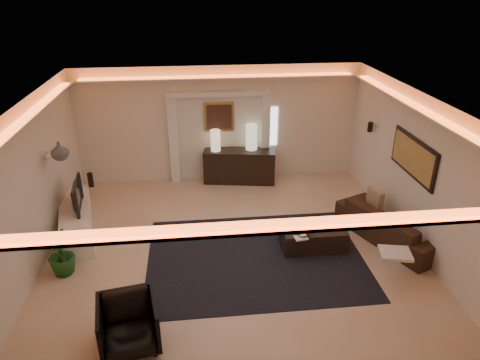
{
  "coord_description": "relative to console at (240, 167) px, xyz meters",
  "views": [
    {
      "loc": [
        -0.63,
        -6.85,
        4.77
      ],
      "look_at": [
        0.2,
        0.6,
        1.25
      ],
      "focal_mm": 32.28,
      "sensor_mm": 36.0,
      "label": 1
    }
  ],
  "objects": [
    {
      "name": "floor",
      "position": [
        -0.48,
        -3.19,
        -0.4
      ],
      "size": [
        7.0,
        7.0,
        0.0
      ],
      "primitive_type": "plane",
      "color": "beige",
      "rests_on": "ground"
    },
    {
      "name": "ceiling",
      "position": [
        -0.48,
        -3.19,
        2.5
      ],
      "size": [
        7.0,
        7.0,
        0.0
      ],
      "primitive_type": "plane",
      "rotation": [
        3.14,
        0.0,
        0.0
      ],
      "color": "white",
      "rests_on": "ground"
    },
    {
      "name": "wall_back",
      "position": [
        -0.48,
        0.31,
        1.05
      ],
      "size": [
        7.0,
        0.0,
        7.0
      ],
      "primitive_type": "plane",
      "rotation": [
        1.57,
        0.0,
        0.0
      ],
      "color": "beige",
      "rests_on": "ground"
    },
    {
      "name": "wall_front",
      "position": [
        -0.48,
        -6.69,
        1.05
      ],
      "size": [
        7.0,
        0.0,
        7.0
      ],
      "primitive_type": "plane",
      "rotation": [
        -1.57,
        0.0,
        0.0
      ],
      "color": "beige",
      "rests_on": "ground"
    },
    {
      "name": "wall_left",
      "position": [
        -3.98,
        -3.19,
        1.05
      ],
      "size": [
        0.0,
        7.0,
        7.0
      ],
      "primitive_type": "plane",
      "rotation": [
        1.57,
        0.0,
        1.57
      ],
      "color": "beige",
      "rests_on": "ground"
    },
    {
      "name": "wall_right",
      "position": [
        3.02,
        -3.19,
        1.05
      ],
      "size": [
        0.0,
        7.0,
        7.0
      ],
      "primitive_type": "plane",
      "rotation": [
        1.57,
        0.0,
        -1.57
      ],
      "color": "beige",
      "rests_on": "ground"
    },
    {
      "name": "cove_soffit",
      "position": [
        -0.48,
        -3.19,
        2.22
      ],
      "size": [
        7.0,
        7.0,
        0.04
      ],
      "primitive_type": "cube",
      "color": "silver",
      "rests_on": "ceiling"
    },
    {
      "name": "daylight_slit",
      "position": [
        0.87,
        0.29,
        0.95
      ],
      "size": [
        0.25,
        0.03,
        1.0
      ],
      "primitive_type": "cube",
      "color": "white",
      "rests_on": "wall_back"
    },
    {
      "name": "area_rug",
      "position": [
        -0.08,
        -3.39,
        -0.39
      ],
      "size": [
        4.0,
        3.0,
        0.01
      ],
      "primitive_type": "cube",
      "color": "black",
      "rests_on": "ground"
    },
    {
      "name": "pilaster_left",
      "position": [
        -1.63,
        0.21,
        0.7
      ],
      "size": [
        0.22,
        0.2,
        2.2
      ],
      "primitive_type": "cube",
      "color": "silver",
      "rests_on": "ground"
    },
    {
      "name": "pilaster_right",
      "position": [
        0.67,
        0.21,
        0.7
      ],
      "size": [
        0.22,
        0.2,
        2.2
      ],
      "primitive_type": "cube",
      "color": "silver",
      "rests_on": "ground"
    },
    {
      "name": "alcove_header",
      "position": [
        -0.48,
        0.21,
        1.85
      ],
      "size": [
        2.52,
        0.2,
        0.12
      ],
      "primitive_type": "cube",
      "color": "silver",
      "rests_on": "wall_back"
    },
    {
      "name": "painting_frame",
      "position": [
        -0.48,
        0.28,
        1.25
      ],
      "size": [
        0.74,
        0.04,
        0.74
      ],
      "primitive_type": "cube",
      "color": "tan",
      "rests_on": "wall_back"
    },
    {
      "name": "painting_canvas",
      "position": [
        -0.48,
        0.25,
        1.25
      ],
      "size": [
        0.62,
        0.02,
        0.62
      ],
      "primitive_type": "cube",
      "color": "#4C2D1E",
      "rests_on": "wall_back"
    },
    {
      "name": "art_panel_frame",
      "position": [
        2.99,
        -2.89,
        1.3
      ],
      "size": [
        0.04,
        1.64,
        0.74
      ],
      "primitive_type": "cube",
      "color": "black",
      "rests_on": "wall_right"
    },
    {
      "name": "art_panel_gold",
      "position": [
        2.97,
        -2.89,
        1.3
      ],
      "size": [
        0.02,
        1.5,
        0.62
      ],
      "primitive_type": "cube",
      "color": "tan",
      "rests_on": "wall_right"
    },
    {
      "name": "wall_sconce",
      "position": [
        2.9,
        -0.99,
        1.28
      ],
      "size": [
        0.12,
        0.12,
        0.22
      ],
      "primitive_type": "cylinder",
      "color": "black",
      "rests_on": "wall_right"
    },
    {
      "name": "wall_niche",
      "position": [
        -3.92,
        -1.79,
        1.25
      ],
      "size": [
        0.1,
        0.55,
        0.04
      ],
      "primitive_type": "cube",
      "color": "silver",
      "rests_on": "wall_left"
    },
    {
      "name": "console",
      "position": [
        0.0,
        0.0,
        0.0
      ],
      "size": [
        1.86,
        0.85,
        0.9
      ],
      "primitive_type": "cube",
      "rotation": [
        0.0,
        0.0,
        -0.17
      ],
      "color": "black",
      "rests_on": "ground"
    },
    {
      "name": "lamp_left",
      "position": [
        -0.59,
        0.06,
        0.69
      ],
      "size": [
        0.26,
        0.26,
        0.54
      ],
      "primitive_type": "cylinder",
      "rotation": [
        0.0,
        0.0,
        -0.06
      ],
      "color": "beige",
      "rests_on": "console"
    },
    {
      "name": "lamp_right",
      "position": [
        0.31,
        0.06,
        0.69
      ],
      "size": [
        0.32,
        0.32,
        0.64
      ],
      "primitive_type": "cylinder",
      "rotation": [
        0.0,
        0.0,
        0.13
      ],
      "color": "beige",
      "rests_on": "console"
    },
    {
      "name": "media_ledge",
      "position": [
        -3.63,
        -1.98,
        -0.18
      ],
      "size": [
        1.14,
        2.49,
        0.45
      ],
      "primitive_type": "cube",
      "rotation": [
        0.0,
        0.0,
        0.23
      ],
      "color": "white",
      "rests_on": "ground"
    },
    {
      "name": "tv",
      "position": [
        -3.63,
        -1.88,
        0.34
      ],
      "size": [
        1.02,
        0.27,
        0.58
      ],
      "primitive_type": "imported",
      "rotation": [
        0.0,
        0.0,
        1.71
      ],
      "color": "black",
      "rests_on": "media_ledge"
    },
    {
      "name": "figurine",
      "position": [
        -3.5,
        -0.86,
        0.24
      ],
      "size": [
        0.16,
        0.16,
        0.33
      ],
      "primitive_type": "cylinder",
      "rotation": [
        0.0,
        0.0,
        -0.34
      ],
      "color": "black",
      "rests_on": "media_ledge"
    },
    {
      "name": "ginger_jar",
      "position": [
        -3.63,
        -2.2,
        1.44
      ],
      "size": [
        0.39,
        0.39,
        0.35
      ],
      "primitive_type": "imported",
      "rotation": [
        0.0,
        0.0,
        0.18
      ],
      "color": "#465F70",
      "rests_on": "wall_niche"
    },
    {
      "name": "plant",
      "position": [
        -3.53,
        -3.47,
        0.01
      ],
      "size": [
        0.57,
        0.57,
        0.82
      ],
      "primitive_type": "imported",
      "rotation": [
        0.0,
        0.0,
        0.28
      ],
      "color": "#1C4D1A",
      "rests_on": "ground"
    },
    {
      "name": "sofa",
      "position": [
        2.67,
        -3.04,
        -0.07
      ],
      "size": [
        2.41,
        1.7,
        0.66
      ],
      "primitive_type": "imported",
      "rotation": [
        0.0,
        0.0,
        1.98
      ],
      "color": "#33210F",
      "rests_on": "ground"
    },
    {
      "name": "throw_blanket",
      "position": [
        2.18,
        -4.3,
        0.15
      ],
      "size": [
        0.59,
        0.52,
        0.06
      ],
      "primitive_type": "cube",
      "rotation": [
        0.0,
        0.0,
        -0.21
      ],
      "color": "silver",
      "rests_on": "sofa"
    },
    {
      "name": "throw_pillow",
      "position": [
        2.61,
        -2.36,
        0.15
      ],
      "size": [
        0.22,
        0.45,
        0.43
      ],
      "primitive_type": "cube",
      "rotation": [
        0.0,
        0.0,
        0.23
      ],
      "color": "tan",
      "rests_on": "sofa"
    },
    {
      "name": "coffee_table",
      "position": [
        1.08,
        -3.17,
        -0.2
      ],
      "size": [
        1.21,
        0.67,
        0.45
      ],
      "primitive_type": "cube",
      "rotation": [
        0.0,
        0.0,
        -0.01
      ],
      "color": "black",
      "rests_on": "ground"
    },
    {
      "name": "bowl",
      "position": [
        0.82,
        -3.4,
        0.04
      ],
      "size": [
        0.33,
        0.33,
        0.07
      ],
      "primitive_type": "imported",
      "rotation": [
        0.0,
        0.0,
        0.3
      ],
      "color": "black",
      "rests_on": "coffee_table"
    },
    {
      "name": "magazine",
      "position": [
        0.75,
        -3.49,
        0.02
      ],
      "size": [
        0.26,
        0.2,
        0.03
      ],
      "primitive_type": "cube",
      "rotation": [
        0.0,
        0.0,
        0.15
      ],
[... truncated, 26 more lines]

